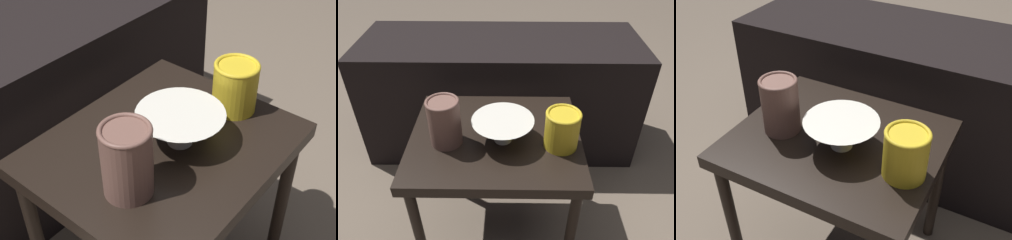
{
  "view_description": "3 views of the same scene",
  "coord_description": "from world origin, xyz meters",
  "views": [
    {
      "loc": [
        -0.65,
        -0.54,
        1.23
      ],
      "look_at": [
        -0.01,
        -0.02,
        0.59
      ],
      "focal_mm": 50.0,
      "sensor_mm": 36.0,
      "label": 1
    },
    {
      "loc": [
        0.05,
        -0.9,
        1.24
      ],
      "look_at": [
        0.04,
        -0.05,
        0.61
      ],
      "focal_mm": 35.0,
      "sensor_mm": 36.0,
      "label": 2
    },
    {
      "loc": [
        0.44,
        -0.78,
        1.21
      ],
      "look_at": [
        0.04,
        -0.03,
        0.6
      ],
      "focal_mm": 42.0,
      "sensor_mm": 36.0,
      "label": 3
    }
  ],
  "objects": [
    {
      "name": "bowl",
      "position": [
        0.03,
        -0.03,
        0.56
      ],
      "size": [
        0.21,
        0.21,
        0.09
      ],
      "color": "silver",
      "rests_on": "table"
    },
    {
      "name": "vase_textured_left",
      "position": [
        -0.16,
        -0.04,
        0.59
      ],
      "size": [
        0.11,
        0.11,
        0.17
      ],
      "color": "brown",
      "rests_on": "table"
    },
    {
      "name": "couch_backdrop",
      "position": [
        0.0,
        0.61,
        0.3
      ],
      "size": [
        1.38,
        0.5,
        0.61
      ],
      "color": "black",
      "rests_on": "ground_plane"
    },
    {
      "name": "vase_colorful_right",
      "position": [
        0.22,
        -0.05,
        0.58
      ],
      "size": [
        0.12,
        0.12,
        0.13
      ],
      "color": "gold",
      "rests_on": "table"
    },
    {
      "name": "table",
      "position": [
        0.0,
        0.0,
        0.44
      ],
      "size": [
        0.6,
        0.51,
        0.51
      ],
      "color": "black",
      "rests_on": "ground_plane"
    }
  ]
}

